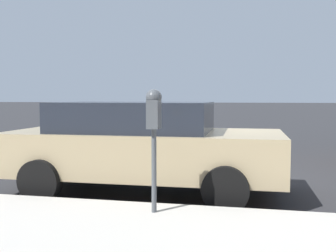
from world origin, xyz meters
The scene contains 3 objects.
ground_plane centered at (0.00, 0.00, 0.00)m, with size 220.00×220.00×0.00m, color #2B2B2D.
parking_meter centered at (-2.60, 0.28, 1.30)m, with size 0.21×0.19×1.48m.
car_tan centered at (-0.98, 0.88, 0.78)m, with size 2.06×4.38×1.47m.
Camera 1 is at (-7.10, -0.83, 1.55)m, focal length 42.00 mm.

